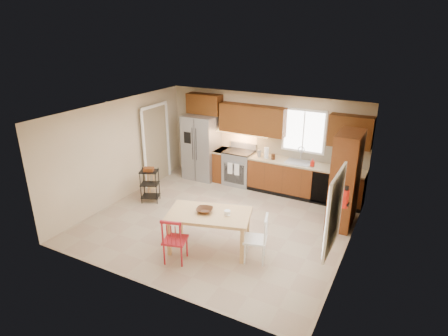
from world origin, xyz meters
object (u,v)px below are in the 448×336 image
utility_cart (150,186)px  bar_stool (152,182)px  chair_red (175,239)px  chair_white (255,239)px  refrigerator (202,147)px  fire_extinguisher (345,199)px  table_jar (227,214)px  soap_bottle (312,162)px  dining_table (209,231)px  pantry (345,180)px  table_bowl (205,212)px  range_stove (239,168)px

utility_cart → bar_stool: bearing=100.1°
chair_red → chair_white: size_ratio=1.00×
chair_white → refrigerator: bearing=27.9°
fire_extinguisher → table_jar: 2.23m
refrigerator → table_jar: (2.39, -3.03, -0.11)m
refrigerator → utility_cart: size_ratio=2.14×
soap_bottle → dining_table: soap_bottle is taller
pantry → table_bowl: 3.12m
bar_stool → utility_cart: utility_cart is taller
fire_extinguisher → soap_bottle: bearing=120.5°
soap_bottle → refrigerator: bearing=179.5°
dining_table → soap_bottle: bearing=53.6°
pantry → table_bowl: bearing=-134.7°
fire_extinguisher → table_bowl: (-2.38, -1.16, -0.33)m
soap_bottle → pantry: bearing=-43.5°
dining_table → table_bowl: table_bowl is taller
utility_cart → dining_table: bearing=-49.4°
soap_bottle → fire_extinguisher: fire_extinguisher is taller
table_jar → bar_stool: bearing=154.1°
chair_white → bar_stool: 3.86m
fire_extinguisher → bar_stool: fire_extinguisher is taller
refrigerator → table_bowl: refrigerator is taller
soap_bottle → table_jar: bearing=-104.7°
utility_cart → chair_white: bearing=-41.8°
dining_table → chair_white: (0.95, 0.05, 0.08)m
soap_bottle → chair_white: 3.11m
refrigerator → pantry: pantry is taller
pantry → bar_stool: size_ratio=3.37×
table_bowl → bar_stool: table_bowl is taller
dining_table → chair_white: chair_white is taller
refrigerator → soap_bottle: (3.18, -0.02, 0.09)m
refrigerator → table_jar: refrigerator is taller
range_stove → table_bowl: (0.80, -3.19, 0.31)m
chair_white → utility_cart: 3.48m
utility_cart → table_bowl: bearing=-50.4°
soap_bottle → table_bowl: (-1.23, -3.11, -0.22)m
soap_bottle → table_jar: soap_bottle is taller
pantry → chair_red: (-2.43, -2.86, -0.59)m
soap_bottle → table_bowl: 3.35m
soap_bottle → bar_stool: bearing=-157.2°
pantry → chair_red: pantry is taller
soap_bottle → chair_white: (-0.18, -3.06, -0.54)m
refrigerator → range_stove: 1.24m
fire_extinguisher → utility_cart: (-4.64, -0.01, -0.67)m
range_stove → fire_extinguisher: (3.18, -2.04, 0.64)m
fire_extinguisher → utility_cart: 4.68m
pantry → range_stove: bearing=161.7°
soap_bottle → utility_cart: (-3.49, -1.96, -0.57)m
pantry → dining_table: size_ratio=1.34×
soap_bottle → utility_cart: bearing=-150.6°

